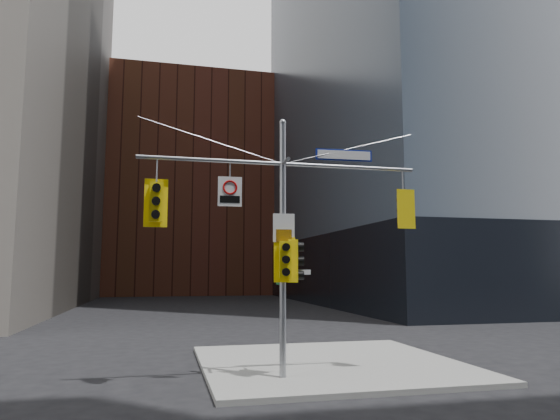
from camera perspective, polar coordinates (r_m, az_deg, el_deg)
name	(u,v)px	position (r m, az deg, el deg)	size (l,w,h in m)	color
ground	(303,402)	(12.27, 2.67, -21.09)	(160.00, 160.00, 0.00)	black
sidewalk_corner	(329,364)	(16.58, 5.67, -17.06)	(8.00, 8.00, 0.15)	gray
podium_ne	(488,270)	(53.51, 22.64, -6.37)	(36.40, 36.40, 6.00)	black
brick_midrise	(188,190)	(70.39, -10.43, 2.21)	(26.00, 20.00, 28.00)	brown
signal_assembly	(283,219)	(13.90, 0.32, -1.09)	(8.00, 0.80, 7.30)	#94969C
traffic_light_west_arm	(156,202)	(13.58, -13.99, 0.88)	(0.62, 0.49, 1.30)	yellow
traffic_light_east_arm	(404,209)	(15.23, 13.94, 0.06)	(0.55, 0.43, 1.16)	yellow
traffic_light_pole_side	(294,261)	(13.91, 1.65, -5.85)	(0.49, 0.42, 1.18)	yellow
traffic_light_pole_front	(285,260)	(13.57, 0.59, -5.69)	(0.59, 0.50, 1.23)	yellow
street_sign_blade	(344,155)	(14.75, 7.31, 6.24)	(1.69, 0.14, 0.33)	navy
regulatory_sign_arm	(230,191)	(13.71, -5.74, 2.23)	(0.66, 0.08, 0.82)	silver
regulatory_sign_pole	(284,229)	(13.76, 0.43, -2.13)	(0.60, 0.07, 0.79)	silver
street_blade_ew	(299,272)	(13.95, 2.13, -7.11)	(0.69, 0.06, 0.14)	silver
street_blade_ns	(279,282)	(14.28, -0.11, -8.25)	(0.04, 0.73, 0.15)	#145926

